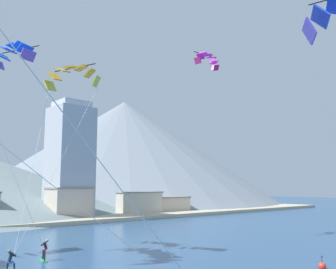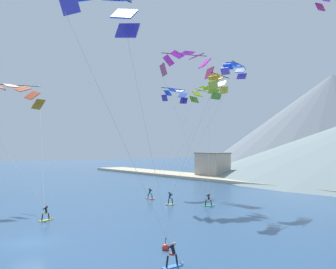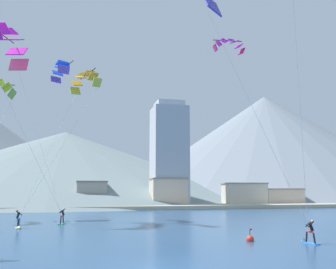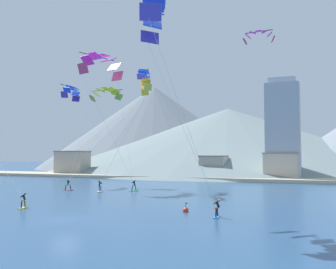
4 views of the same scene
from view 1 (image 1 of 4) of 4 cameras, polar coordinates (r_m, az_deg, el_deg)
The scene contains 11 objects.
kitesurfer_near_trail at distance 33.70m, azimuth -18.39°, elevation -16.83°, with size 0.86×1.78×1.79m.
kitesurfer_far_left at distance 28.83m, azimuth -22.64°, elevation -18.14°, with size 0.82×1.78×1.83m.
parafoil_kite_far_left at distance 35.29m, azimuth -14.46°, elevation 8.69°, with size 7.46×5.82×15.50m.
parafoil_kite_distant_high_outer at distance 46.21m, azimuth 6.01°, elevation 11.39°, with size 4.15×1.42×1.72m.
parafoil_kite_distant_mid_solo at distance 40.51m, azimuth -22.42°, elevation 11.47°, with size 3.08×5.55×2.04m.
race_marker_buoy at distance 31.34m, azimuth 22.44°, elevation -18.06°, with size 0.56×0.56×1.02m.
shore_building_harbour_front at distance 69.89m, azimuth -14.91°, elevation -10.21°, with size 7.21×5.23×5.91m.
shore_building_quay_west at distance 86.13m, azimuth 0.15°, elevation -10.71°, with size 8.90×5.47×3.85m.
shore_building_old_town at distance 80.38m, azimuth -4.38°, elevation -10.45°, with size 8.90×5.31×5.04m.
highrise_tower at distance 71.18m, azimuth -14.75°, elevation -3.95°, with size 7.00×7.00×21.79m.
mountain_peak_central_summit at distance 139.52m, azimuth -6.80°, elevation -2.64°, with size 112.09×112.09×37.90m.
Camera 1 is at (-19.64, -5.71, 5.92)m, focal length 40.00 mm.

